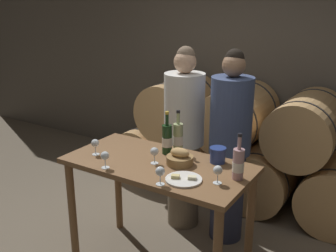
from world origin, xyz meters
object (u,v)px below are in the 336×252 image
object	(u,v)px
wine_bottle_rose	(238,164)
cheese_plate	(184,179)
tasting_table	(158,180)
blue_crock	(218,154)
wine_glass_right	(160,172)
person_right	(230,148)
wine_glass_far_right	(218,171)
person_left	(184,139)
wine_glass_center	(154,152)
wine_bottle_white	(178,138)
bread_basket	(180,158)
wine_glass_far_left	(95,144)
wine_glass_left	(105,156)
wine_bottle_red	(167,139)

from	to	relation	value
wine_bottle_rose	cheese_plate	world-z (taller)	wine_bottle_rose
tasting_table	blue_crock	world-z (taller)	blue_crock
wine_bottle_rose	wine_glass_right	world-z (taller)	wine_bottle_rose
person_right	wine_glass_far_right	size ratio (longest dim) A/B	13.55
tasting_table	person_left	world-z (taller)	person_left
wine_bottle_rose	wine_glass_center	distance (m)	0.64
wine_bottle_white	bread_basket	distance (m)	0.26
wine_glass_far_left	wine_glass_far_right	bearing A→B (deg)	2.73
cheese_plate	tasting_table	bearing A→B (deg)	152.39
person_left	wine_glass_left	size ratio (longest dim) A/B	13.50
wine_bottle_red	wine_glass_left	world-z (taller)	wine_bottle_red
person_left	wine_bottle_red	world-z (taller)	person_left
wine_glass_left	person_right	bearing A→B (deg)	61.17
blue_crock	wine_glass_left	xyz separation A→B (m)	(-0.65, -0.53, 0.03)
cheese_plate	wine_glass_far_left	distance (m)	0.83
wine_glass_left	wine_bottle_white	bearing A→B (deg)	62.84
tasting_table	bread_basket	distance (m)	0.26
wine_bottle_rose	wine_glass_far_left	distance (m)	1.14
person_left	cheese_plate	bearing A→B (deg)	-60.25
person_left	wine_bottle_rose	bearing A→B (deg)	-39.23
wine_glass_far_left	tasting_table	bearing A→B (deg)	14.96
cheese_plate	wine_glass_left	size ratio (longest dim) A/B	1.97
tasting_table	wine_glass_left	world-z (taller)	wine_glass_left
wine_bottle_red	cheese_plate	distance (m)	0.52
bread_basket	wine_bottle_white	bearing A→B (deg)	123.98
wine_glass_left	wine_glass_center	distance (m)	0.37
person_right	wine_glass_left	world-z (taller)	person_right
wine_bottle_rose	wine_glass_far_right	world-z (taller)	wine_bottle_rose
blue_crock	wine_glass_far_left	xyz separation A→B (m)	(-0.89, -0.37, 0.03)
wine_glass_left	wine_glass_right	world-z (taller)	same
wine_bottle_red	wine_glass_left	bearing A→B (deg)	-115.76
wine_glass_left	wine_glass_right	distance (m)	0.49
wine_bottle_white	wine_glass_center	bearing A→B (deg)	-95.23
person_left	wine_bottle_white	distance (m)	0.52
wine_bottle_red	person_left	bearing A→B (deg)	105.16
bread_basket	cheese_plate	xyz separation A→B (m)	(0.16, -0.23, -0.04)
tasting_table	wine_glass_far_left	bearing A→B (deg)	-165.04
tasting_table	person_right	world-z (taller)	person_right
person_left	person_right	distance (m)	0.46
person_right	wine_bottle_rose	size ratio (longest dim) A/B	5.28
tasting_table	person_left	bearing A→B (deg)	104.15
person_left	wine_glass_far_right	distance (m)	1.08
wine_bottle_white	blue_crock	size ratio (longest dim) A/B	2.80
cheese_plate	bread_basket	bearing A→B (deg)	125.98
person_right	wine_glass_far_left	distance (m)	1.16
tasting_table	cheese_plate	size ratio (longest dim) A/B	5.62
cheese_plate	wine_glass_right	bearing A→B (deg)	-126.58
wine_bottle_red	cheese_plate	world-z (taller)	wine_bottle_red
cheese_plate	wine_glass_far_left	world-z (taller)	wine_glass_far_left
person_left	wine_glass_left	xyz separation A→B (m)	(-0.09, -1.00, 0.15)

